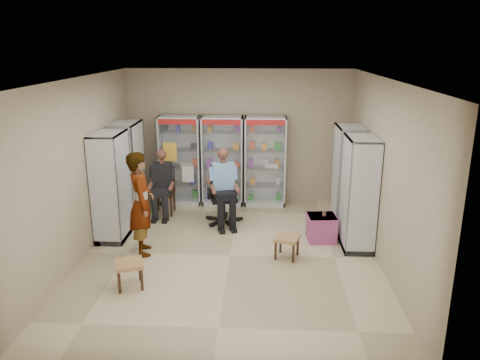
{
  "coord_description": "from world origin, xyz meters",
  "views": [
    {
      "loc": [
        0.53,
        -7.38,
        3.54
      ],
      "look_at": [
        0.14,
        0.7,
        1.16
      ],
      "focal_mm": 35.0,
      "sensor_mm": 36.0,
      "label": 1
    }
  ],
  "objects_px": {
    "cabinet_back_left": "(180,160)",
    "office_chair": "(223,195)",
    "cabinet_back_mid": "(223,161)",
    "cabinet_right_near": "(359,193)",
    "cabinet_left_near": "(111,186)",
    "pink_trunk": "(321,228)",
    "woven_stool_b": "(130,274)",
    "cabinet_back_right": "(265,161)",
    "wooden_chair": "(164,193)",
    "cabinet_left_far": "(128,171)",
    "cabinet_right_far": "(348,176)",
    "woven_stool_a": "(287,247)",
    "standing_man": "(141,204)",
    "seated_shopkeeper": "(223,189)"
  },
  "relations": [
    {
      "from": "cabinet_back_left",
      "to": "office_chair",
      "type": "relative_size",
      "value": 1.73
    },
    {
      "from": "cabinet_right_near",
      "to": "wooden_chair",
      "type": "relative_size",
      "value": 2.13
    },
    {
      "from": "cabinet_back_left",
      "to": "office_chair",
      "type": "distance_m",
      "value": 1.64
    },
    {
      "from": "cabinet_back_left",
      "to": "cabinet_back_mid",
      "type": "relative_size",
      "value": 1.0
    },
    {
      "from": "cabinet_left_near",
      "to": "pink_trunk",
      "type": "distance_m",
      "value": 3.95
    },
    {
      "from": "cabinet_right_far",
      "to": "woven_stool_b",
      "type": "distance_m",
      "value": 4.64
    },
    {
      "from": "wooden_chair",
      "to": "seated_shopkeeper",
      "type": "distance_m",
      "value": 1.43
    },
    {
      "from": "cabinet_back_right",
      "to": "cabinet_right_near",
      "type": "xyz_separation_m",
      "value": [
        1.63,
        -2.23,
        0.0
      ]
    },
    {
      "from": "wooden_chair",
      "to": "cabinet_back_right",
      "type": "bearing_deg",
      "value": 18.75
    },
    {
      "from": "cabinet_back_left",
      "to": "cabinet_left_far",
      "type": "height_order",
      "value": "same"
    },
    {
      "from": "standing_man",
      "to": "cabinet_back_right",
      "type": "bearing_deg",
      "value": -53.87
    },
    {
      "from": "office_chair",
      "to": "pink_trunk",
      "type": "xyz_separation_m",
      "value": [
        1.89,
        -0.81,
        -0.34
      ]
    },
    {
      "from": "seated_shopkeeper",
      "to": "woven_stool_b",
      "type": "height_order",
      "value": "seated_shopkeeper"
    },
    {
      "from": "cabinet_left_near",
      "to": "woven_stool_b",
      "type": "relative_size",
      "value": 4.96
    },
    {
      "from": "cabinet_back_left",
      "to": "cabinet_back_right",
      "type": "relative_size",
      "value": 1.0
    },
    {
      "from": "cabinet_back_mid",
      "to": "wooden_chair",
      "type": "xyz_separation_m",
      "value": [
        -1.2,
        -0.73,
        -0.53
      ]
    },
    {
      "from": "cabinet_left_far",
      "to": "office_chair",
      "type": "distance_m",
      "value": 2.05
    },
    {
      "from": "wooden_chair",
      "to": "woven_stool_a",
      "type": "xyz_separation_m",
      "value": [
        2.52,
        -2.03,
        -0.28
      ]
    },
    {
      "from": "cabinet_left_near",
      "to": "cabinet_back_right",
      "type": "bearing_deg",
      "value": 125.65
    },
    {
      "from": "wooden_chair",
      "to": "woven_stool_b",
      "type": "relative_size",
      "value": 2.33
    },
    {
      "from": "pink_trunk",
      "to": "standing_man",
      "type": "relative_size",
      "value": 0.28
    },
    {
      "from": "wooden_chair",
      "to": "standing_man",
      "type": "relative_size",
      "value": 0.52
    },
    {
      "from": "cabinet_right_near",
      "to": "cabinet_back_right",
      "type": "bearing_deg",
      "value": 36.16
    },
    {
      "from": "cabinet_right_near",
      "to": "cabinet_left_near",
      "type": "relative_size",
      "value": 1.0
    },
    {
      "from": "cabinet_back_mid",
      "to": "cabinet_right_near",
      "type": "height_order",
      "value": "same"
    },
    {
      "from": "woven_stool_a",
      "to": "office_chair",
      "type": "bearing_deg",
      "value": 127.44
    },
    {
      "from": "cabinet_right_far",
      "to": "woven_stool_a",
      "type": "xyz_separation_m",
      "value": [
        -1.26,
        -1.63,
        -0.81
      ]
    },
    {
      "from": "cabinet_back_left",
      "to": "pink_trunk",
      "type": "relative_size",
      "value": 4.01
    },
    {
      "from": "cabinet_back_right",
      "to": "office_chair",
      "type": "relative_size",
      "value": 1.73
    },
    {
      "from": "cabinet_right_far",
      "to": "woven_stool_a",
      "type": "relative_size",
      "value": 5.2
    },
    {
      "from": "cabinet_back_left",
      "to": "woven_stool_b",
      "type": "bearing_deg",
      "value": -91.89
    },
    {
      "from": "cabinet_back_mid",
      "to": "standing_man",
      "type": "bearing_deg",
      "value": -113.5
    },
    {
      "from": "office_chair",
      "to": "woven_stool_a",
      "type": "relative_size",
      "value": 3.0
    },
    {
      "from": "cabinet_left_far",
      "to": "pink_trunk",
      "type": "xyz_separation_m",
      "value": [
        3.88,
        -1.06,
        -0.76
      ]
    },
    {
      "from": "cabinet_back_right",
      "to": "standing_man",
      "type": "height_order",
      "value": "cabinet_back_right"
    },
    {
      "from": "standing_man",
      "to": "pink_trunk",
      "type": "bearing_deg",
      "value": -93.23
    },
    {
      "from": "wooden_chair",
      "to": "cabinet_right_near",
      "type": "bearing_deg",
      "value": -21.64
    },
    {
      "from": "cabinet_right_near",
      "to": "woven_stool_a",
      "type": "distance_m",
      "value": 1.59
    },
    {
      "from": "woven_stool_b",
      "to": "cabinet_back_right",
      "type": "bearing_deg",
      "value": 62.39
    },
    {
      "from": "cabinet_back_mid",
      "to": "cabinet_left_near",
      "type": "relative_size",
      "value": 1.0
    },
    {
      "from": "cabinet_right_far",
      "to": "cabinet_left_far",
      "type": "height_order",
      "value": "same"
    },
    {
      "from": "cabinet_back_left",
      "to": "cabinet_left_far",
      "type": "distance_m",
      "value": 1.32
    },
    {
      "from": "cabinet_back_right",
      "to": "cabinet_right_far",
      "type": "bearing_deg",
      "value": -34.73
    },
    {
      "from": "cabinet_right_near",
      "to": "office_chair",
      "type": "height_order",
      "value": "cabinet_right_near"
    },
    {
      "from": "wooden_chair",
      "to": "cabinet_back_mid",
      "type": "bearing_deg",
      "value": 31.31
    },
    {
      "from": "cabinet_left_near",
      "to": "seated_shopkeeper",
      "type": "bearing_deg",
      "value": 111.84
    },
    {
      "from": "cabinet_back_left",
      "to": "cabinet_left_far",
      "type": "relative_size",
      "value": 1.0
    },
    {
      "from": "cabinet_back_mid",
      "to": "cabinet_left_near",
      "type": "distance_m",
      "value": 2.77
    },
    {
      "from": "cabinet_back_left",
      "to": "cabinet_left_far",
      "type": "xyz_separation_m",
      "value": [
        -0.93,
        -0.93,
        0.0
      ]
    },
    {
      "from": "cabinet_right_far",
      "to": "pink_trunk",
      "type": "bearing_deg",
      "value": 145.86
    }
  ]
}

